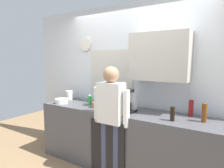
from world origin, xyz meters
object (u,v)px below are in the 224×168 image
storage_canister (69,95)px  bottle_green_wine (100,95)px  dish_soap (90,100)px  coffee_maker (129,102)px  potted_plant (103,98)px  bottle_red_vinegar (191,108)px  person_at_sink (111,114)px  mixing_bowl (62,101)px  cup_terracotta_mug (94,105)px  bottle_dark_sauce (172,114)px  bottle_amber_beer (204,113)px

storage_canister → bottle_green_wine: bearing=4.3°
bottle_green_wine → dish_soap: 0.20m
coffee_maker → potted_plant: bearing=174.3°
bottle_red_vinegar → dish_soap: bottle_red_vinegar is taller
bottle_green_wine → person_at_sink: bearing=-42.1°
mixing_bowl → potted_plant: 0.77m
cup_terracotta_mug → person_at_sink: bearing=-23.9°
cup_terracotta_mug → dish_soap: dish_soap is taller
mixing_bowl → potted_plant: (0.74, 0.20, 0.09)m
storage_canister → person_at_sink: person_at_sink is taller
storage_canister → dish_soap: bearing=-11.0°
mixing_bowl → storage_canister: 0.33m
bottle_red_vinegar → potted_plant: 1.34m
bottle_dark_sauce → bottle_green_wine: (-1.36, 0.33, 0.06)m
bottle_amber_beer → mixing_bowl: 2.27m
bottle_red_vinegar → bottle_amber_beer: 0.27m
bottle_dark_sauce → storage_canister: size_ratio=1.06×
potted_plant → person_at_sink: (0.39, -0.35, -0.11)m
potted_plant → dish_soap: 0.27m
bottle_dark_sauce → person_at_sink: 0.82m
bottle_red_vinegar → bottle_green_wine: size_ratio=0.73×
mixing_bowl → person_at_sink: (1.13, -0.15, -0.02)m
coffee_maker → bottle_green_wine: size_ratio=1.10×
bottle_green_wine → person_at_sink: person_at_sink is taller
bottle_dark_sauce → bottle_amber_beer: 0.38m
cup_terracotta_mug → potted_plant: potted_plant is taller
bottle_red_vinegar → cup_terracotta_mug: (-1.38, -0.34, -0.06)m
mixing_bowl → coffee_maker: bearing=6.6°
dish_soap → bottle_dark_sauce: bearing=-6.5°
bottle_red_vinegar → bottle_dark_sauce: bearing=-113.3°
cup_terracotta_mug → bottle_red_vinegar: bearing=13.7°
cup_terracotta_mug → bottle_green_wine: bearing=111.8°
bottle_red_vinegar → cup_terracotta_mug: bottle_red_vinegar is taller
dish_soap → bottle_red_vinegar: bearing=6.6°
cup_terracotta_mug → storage_canister: bearing=161.7°
cup_terracotta_mug → potted_plant: bearing=71.9°
bottle_amber_beer → person_at_sink: person_at_sink is taller
cup_terracotta_mug → mixing_bowl: size_ratio=0.42×
bottle_dark_sauce → dish_soap: bearing=173.5°
bottle_green_wine → dish_soap: (-0.09, -0.17, -0.07)m
bottle_amber_beer → bottle_green_wine: 1.71m
bottle_dark_sauce → person_at_sink: (-0.79, -0.18, -0.07)m
storage_canister → cup_terracotta_mug: bearing=-18.3°
bottle_red_vinegar → bottle_amber_beer: bearing=-45.0°
mixing_bowl → bottle_green_wine: bearing=32.6°
potted_plant → person_at_sink: person_at_sink is taller
bottle_amber_beer → coffee_maker: bearing=-177.4°
person_at_sink → mixing_bowl: bearing=-177.2°
coffee_maker → bottle_red_vinegar: coffee_maker is taller
bottle_green_wine → storage_canister: bottle_green_wine is taller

